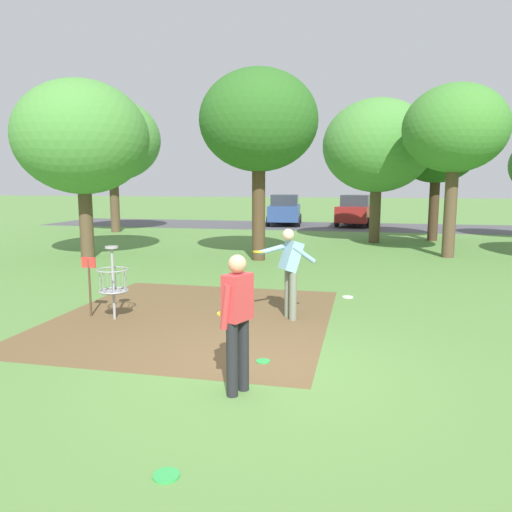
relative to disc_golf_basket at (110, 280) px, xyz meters
The scene contains 17 objects.
ground_plane 3.89m from the disc_golf_basket, 31.08° to the right, with size 160.00×160.00×0.00m, color #5B8942.
dirt_tee_pad 1.69m from the disc_golf_basket, 15.54° to the left, with size 5.10×5.58×0.01m, color brown.
disc_golf_basket is the anchor object (origin of this frame).
player_foreground_watching 4.13m from the disc_golf_basket, 40.25° to the right, with size 0.45×0.49×1.71m.
player_throwing 3.36m from the disc_golf_basket, 12.92° to the left, with size 1.15×0.55×1.71m.
frisbee_near_basket 5.44m from the disc_golf_basket, 56.40° to the right, with size 0.24×0.24×0.02m, color green.
frisbee_by_tee 5.15m from the disc_golf_basket, 32.67° to the left, with size 0.25×0.25×0.02m, color white.
frisbee_far_left 3.69m from the disc_golf_basket, 26.06° to the right, with size 0.21×0.21×0.02m, color green.
tree_near_left 8.54m from the disc_golf_basket, 81.11° to the left, with size 3.81×3.81×6.14m.
tree_near_right 14.61m from the disc_golf_basket, 69.34° to the left, with size 4.54×4.54×6.01m.
tree_mid_left 17.61m from the disc_golf_basket, 118.10° to the left, with size 4.88×4.88×6.79m.
tree_far_left 8.87m from the disc_golf_basket, 124.27° to the left, with size 4.40×4.40×5.90m.
tree_far_center 12.65m from the disc_golf_basket, 52.22° to the left, with size 3.43×3.43×5.80m.
tree_far_right 16.83m from the disc_golf_basket, 62.74° to the left, with size 3.64×3.64×5.63m.
parking_lot_strip 21.15m from the disc_golf_basket, 81.11° to the left, with size 36.00×6.00×0.01m, color #4C4C51.
parked_car_leftmost 21.47m from the disc_golf_basket, 90.49° to the left, with size 2.30×4.36×1.84m.
parked_car_center_left 22.04m from the disc_golf_basket, 79.23° to the left, with size 2.43×4.42×1.84m.
Camera 1 is at (1.34, -6.21, 2.55)m, focal length 34.40 mm.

